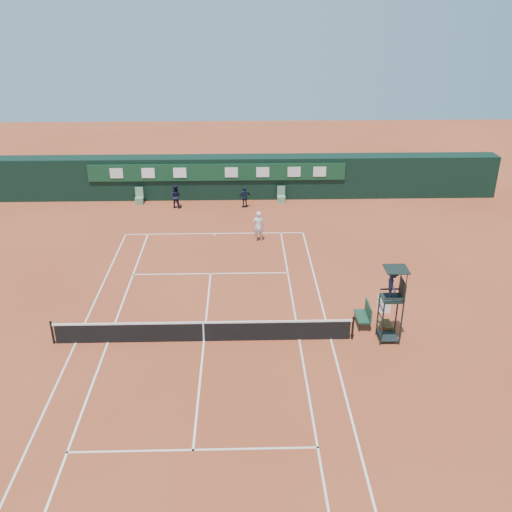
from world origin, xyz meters
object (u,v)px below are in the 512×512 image
Objects in this scene: umpire_chair at (393,289)px; cooler at (384,304)px; player at (258,226)px; player_bench at (365,314)px; tennis_net at (203,331)px.

cooler is (0.41, 2.47, -2.13)m from umpire_chair.
umpire_chair reaches higher than player.
umpire_chair reaches higher than player_bench.
cooler is 0.35× the size of player.
player_bench is at bearing 108.88° from player.
tennis_net is at bearing -164.03° from cooler.
tennis_net is 7.23m from player_bench.
umpire_chair is 1.83× the size of player.
tennis_net is at bearing 70.09° from player.
player reaches higher than tennis_net.
umpire_chair is 2.33m from player_bench.
umpire_chair reaches higher than cooler.
tennis_net is at bearing -171.32° from player_bench.
cooler is (1.17, 1.29, -0.27)m from player_bench.
player is (-5.64, 8.37, 0.61)m from cooler.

